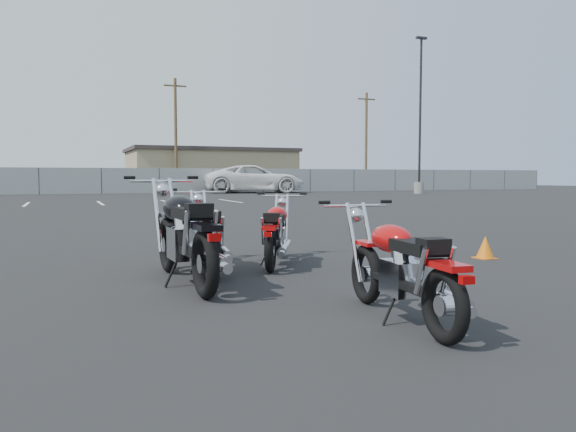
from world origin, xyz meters
name	(u,v)px	position (x,y,z in m)	size (l,w,h in m)	color
ground	(291,272)	(0.00, 0.00, 0.00)	(120.00, 120.00, 0.00)	black
motorcycle_front_red	(207,234)	(-0.93, 0.50, 0.46)	(0.80, 2.06, 1.01)	black
motorcycle_second_black	(185,235)	(-1.35, -0.26, 0.54)	(0.93, 2.42, 1.18)	black
motorcycle_third_red	(276,233)	(0.06, 0.66, 0.43)	(1.20, 1.85, 0.94)	black
motorcycle_rear_red	(402,269)	(-0.05, -2.48, 0.43)	(0.75, 1.94, 0.95)	black
training_cone_near	(485,247)	(3.04, 0.07, 0.16)	(0.27, 0.27, 0.32)	orange
light_pole_east	(420,153)	(20.63, 26.70, 2.84)	(0.80, 0.70, 10.78)	gray
chainlink_fence	(101,181)	(0.00, 35.00, 0.90)	(80.06, 0.06, 1.80)	gray
tan_building_east	(210,169)	(10.00, 44.00, 1.86)	(14.40, 9.40, 3.70)	#978761
utility_pole_c	(176,133)	(6.00, 39.00, 4.69)	(1.80, 0.24, 9.00)	#4C3823
utility_pole_d	(366,139)	(24.00, 40.00, 4.69)	(1.80, 0.24, 9.00)	#4C3823
parking_line_stripes	(64,204)	(-2.50, 20.00, 0.00)	(15.12, 4.00, 0.01)	silver
white_van	(254,171)	(10.57, 32.88, 1.60)	(8.45, 3.38, 3.21)	white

